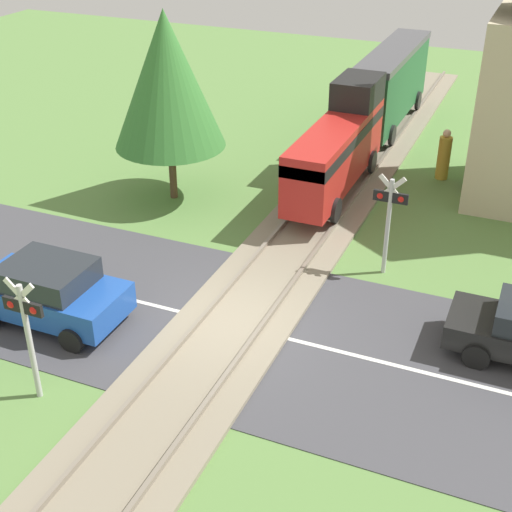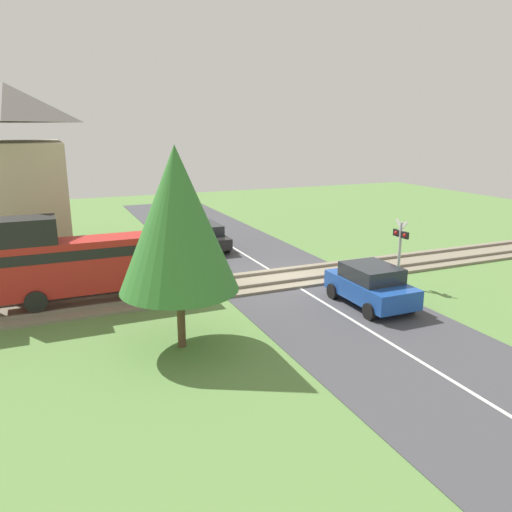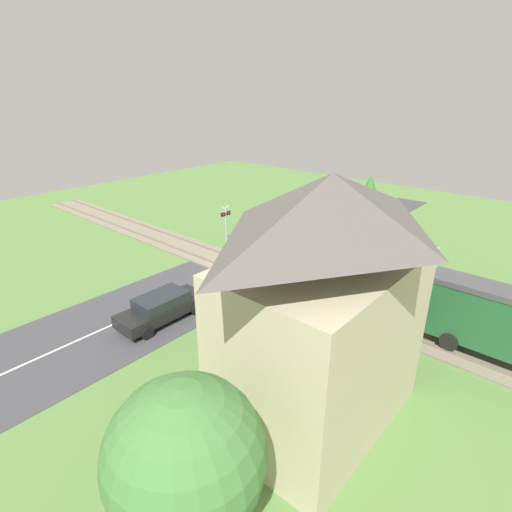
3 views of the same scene
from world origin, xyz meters
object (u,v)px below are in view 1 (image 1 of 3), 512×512
train (370,108)px  car_near_crossing (50,291)px  crossing_signal_east_approach (389,211)px  crossing_signal_west_approach (26,324)px  pedestrian_by_station (444,156)px

train → car_near_crossing: 13.94m
train → car_near_crossing: size_ratio=3.89×
car_near_crossing → crossing_signal_east_approach: size_ratio=1.29×
car_near_crossing → train: bearing=72.8°
crossing_signal_west_approach → crossing_signal_east_approach: (5.34, 7.71, 0.00)m
crossing_signal_west_approach → pedestrian_by_station: (5.61, 14.74, -1.02)m
car_near_crossing → pedestrian_by_station: bearing=60.2°
crossing_signal_east_approach → pedestrian_by_station: crossing_signal_east_approach is taller
train → crossing_signal_west_approach: size_ratio=5.01×
crossing_signal_west_approach → car_near_crossing: bearing=120.9°
car_near_crossing → crossing_signal_west_approach: (1.44, -2.41, 1.02)m
crossing_signal_east_approach → crossing_signal_west_approach: bearing=-124.7°
train → pedestrian_by_station: size_ratio=8.03×
crossing_signal_west_approach → crossing_signal_east_approach: 9.38m
pedestrian_by_station → car_near_crossing: bearing=-119.8°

